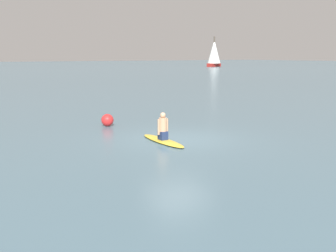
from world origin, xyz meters
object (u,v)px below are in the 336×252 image
Objects in this scene: surfboard at (163,141)px; sailboat_near_right at (214,53)px; person_paddler at (163,127)px; buoy_marker at (107,120)px.

sailboat_near_right is (-76.80, 67.13, 3.87)m from surfboard.
person_paddler reaches higher than buoy_marker.
person_paddler is 4.33m from buoy_marker.
person_paddler is 1.82× the size of buoy_marker.
person_paddler is at bearing 3.20° from buoy_marker.
person_paddler reaches higher than surfboard.
buoy_marker is at bearing 6.42° from surfboard.
person_paddler is at bearing 29.64° from sailboat_near_right.
person_paddler is at bearing -86.78° from surfboard.
person_paddler is 102.06m from sailboat_near_right.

